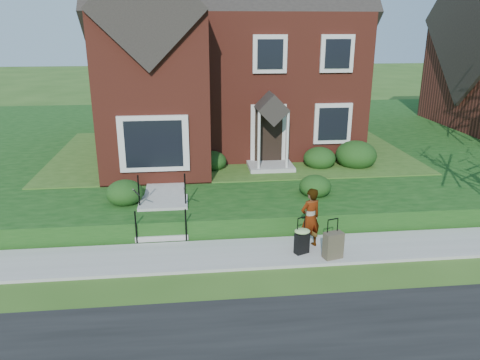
{
  "coord_description": "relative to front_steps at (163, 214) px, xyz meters",
  "views": [
    {
      "loc": [
        -1.67,
        -10.59,
        5.55
      ],
      "look_at": [
        -0.28,
        2.0,
        1.35
      ],
      "focal_mm": 35.0,
      "sensor_mm": 36.0,
      "label": 1
    }
  ],
  "objects": [
    {
      "name": "suitcase_black",
      "position": [
        3.54,
        -2.03,
        -0.02
      ],
      "size": [
        0.49,
        0.45,
        0.96
      ],
      "rotation": [
        0.0,
        0.0,
        0.41
      ],
      "color": "black",
      "rests_on": "sidewalk"
    },
    {
      "name": "sidewalk",
      "position": [
        2.5,
        -1.84,
        -0.43
      ],
      "size": [
        60.0,
        1.6,
        0.08
      ],
      "primitive_type": "cube",
      "color": "#9E9B93",
      "rests_on": "ground"
    },
    {
      "name": "front_steps",
      "position": [
        0.0,
        0.0,
        0.0
      ],
      "size": [
        1.4,
        2.02,
        1.5
      ],
      "color": "#9E9B93",
      "rests_on": "ground"
    },
    {
      "name": "main_house",
      "position": [
        2.29,
        7.76,
        4.79
      ],
      "size": [
        10.4,
        10.2,
        9.4
      ],
      "color": "maroon",
      "rests_on": "terrace"
    },
    {
      "name": "foundation_shrubs",
      "position": [
        3.07,
        3.01,
        0.57
      ],
      "size": [
        9.86,
        4.2,
        1.05
      ],
      "color": "#103510",
      "rests_on": "terrace"
    },
    {
      "name": "ground",
      "position": [
        2.5,
        -1.84,
        -0.47
      ],
      "size": [
        120.0,
        120.0,
        0.0
      ],
      "primitive_type": "plane",
      "color": "#2D5119",
      "rests_on": "ground"
    },
    {
      "name": "woman",
      "position": [
        3.82,
        -1.68,
        0.4
      ],
      "size": [
        0.68,
        0.57,
        1.59
      ],
      "primitive_type": "imported",
      "rotation": [
        0.0,
        0.0,
        3.52
      ],
      "color": "#999999",
      "rests_on": "sidewalk"
    },
    {
      "name": "suitcase_olive",
      "position": [
        4.25,
        -2.36,
        -0.06
      ],
      "size": [
        0.52,
        0.37,
        1.01
      ],
      "rotation": [
        0.0,
        0.0,
        0.27
      ],
      "color": "#4A4231",
      "rests_on": "sidewalk"
    },
    {
      "name": "terrace",
      "position": [
        6.5,
        9.06,
        -0.17
      ],
      "size": [
        44.0,
        20.0,
        0.6
      ],
      "primitive_type": "cube",
      "color": "#113A0F",
      "rests_on": "ground"
    },
    {
      "name": "walkway",
      "position": [
        0.0,
        3.16,
        0.16
      ],
      "size": [
        1.2,
        6.0,
        0.06
      ],
      "primitive_type": "cube",
      "color": "#9E9B93",
      "rests_on": "terrace"
    }
  ]
}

